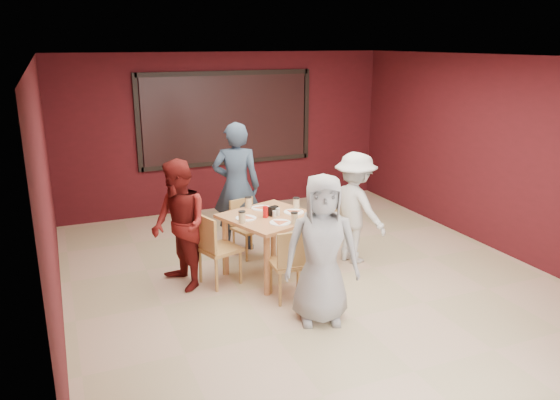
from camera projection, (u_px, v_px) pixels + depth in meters
name	position (u px, v px, depth m)	size (l,w,h in m)	color
floor	(310.00, 279.00, 7.09)	(7.00, 7.00, 0.00)	#C8AA8B
window_blinds	(227.00, 119.00, 9.69)	(3.00, 0.02, 1.50)	black
dining_table	(270.00, 223.00, 7.02)	(1.33, 1.33, 0.98)	tan
chair_front	(292.00, 261.00, 6.37)	(0.47, 0.47, 0.90)	#BB8049
chair_back	(246.00, 224.00, 7.81)	(0.49, 0.49, 0.81)	#BB8049
chair_left	(214.00, 246.00, 6.79)	(0.57, 0.57, 0.93)	#BB8049
chair_right	(325.00, 230.00, 7.40)	(0.53, 0.53, 0.89)	#BB8049
diner_front	(322.00, 250.00, 5.84)	(0.81, 0.53, 1.66)	#989898
diner_back	(236.00, 187.00, 7.91)	(0.69, 0.45, 1.89)	#314358
diner_left	(179.00, 225.00, 6.66)	(0.79, 0.61, 1.62)	maroon
diner_right	(355.00, 208.00, 7.48)	(1.00, 0.57, 1.55)	silver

